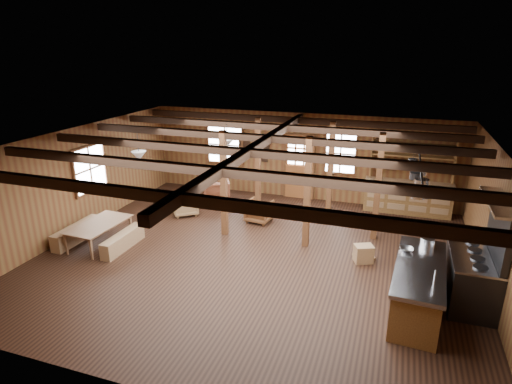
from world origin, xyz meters
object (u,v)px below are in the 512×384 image
at_px(armchair_b, 259,211).
at_px(armchair_c, 185,204).
at_px(dining_table, 101,234).
at_px(commercial_range, 476,271).
at_px(kitchen_island, 417,287).
at_px(armchair_a, 216,191).

xyz_separation_m(armchair_b, armchair_c, (-2.26, -0.20, 0.01)).
bearing_deg(dining_table, commercial_range, -85.96).
height_order(kitchen_island, armchair_b, kitchen_island).
distance_m(commercial_range, dining_table, 8.56).
height_order(commercial_range, armchair_a, commercial_range).
bearing_deg(armchair_a, kitchen_island, 117.39).
relative_size(commercial_range, armchair_b, 3.09).
distance_m(kitchen_island, armchair_c, 7.11).
distance_m(commercial_range, armchair_a, 7.93).
bearing_deg(commercial_range, kitchen_island, -148.84).
relative_size(kitchen_island, armchair_c, 3.60).
height_order(commercial_range, dining_table, commercial_range).
bearing_deg(armchair_c, kitchen_island, -152.23).
xyz_separation_m(kitchen_island, armchair_b, (-4.20, 3.17, -0.16)).
height_order(dining_table, armchair_b, armchair_b).
distance_m(commercial_range, armchair_b, 5.84).
relative_size(kitchen_island, armchair_b, 3.69).
bearing_deg(commercial_range, armchair_c, 162.69).
height_order(commercial_range, armchair_b, commercial_range).
height_order(dining_table, armchair_c, armchair_c).
xyz_separation_m(kitchen_island, armchair_c, (-6.46, 2.97, -0.16)).
bearing_deg(armchair_a, dining_table, 41.43).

